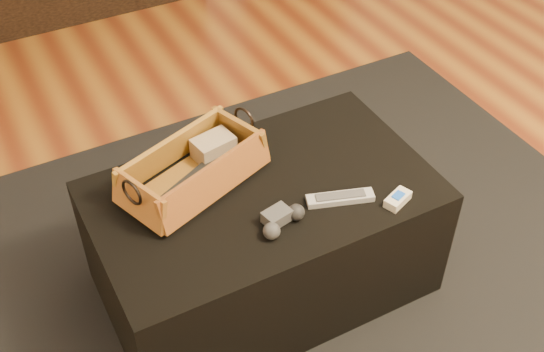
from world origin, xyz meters
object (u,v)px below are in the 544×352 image
wicker_basket (193,170)px  silver_remote (340,198)px  game_controller (281,219)px  cream_gadget (398,199)px  tv_remote (192,182)px  ottoman (263,239)px

wicker_basket → silver_remote: bearing=-37.9°
game_controller → cream_gadget: bearing=-12.8°
tv_remote → wicker_basket: (0.01, 0.02, 0.02)m
wicker_basket → ottoman: bearing=-35.8°
game_controller → tv_remote: bearing=122.2°
ottoman → cream_gadget: bearing=-36.2°
tv_remote → silver_remote: (0.35, -0.24, -0.02)m
tv_remote → wicker_basket: size_ratio=0.48×
cream_gadget → ottoman: bearing=143.8°
tv_remote → wicker_basket: wicker_basket is taller
tv_remote → silver_remote: tv_remote is taller
ottoman → tv_remote: tv_remote is taller
game_controller → silver_remote: size_ratio=0.77×
silver_remote → cream_gadget: cream_gadget is taller
game_controller → wicker_basket: bearing=117.6°
game_controller → cream_gadget: (0.34, -0.08, -0.01)m
game_controller → ottoman: bearing=81.7°
tv_remote → cream_gadget: (0.49, -0.33, -0.01)m
wicker_basket → cream_gadget: (0.48, -0.35, -0.04)m
ottoman → silver_remote: 0.32m
game_controller → cream_gadget: 0.34m
cream_gadget → tv_remote: bearing=146.6°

